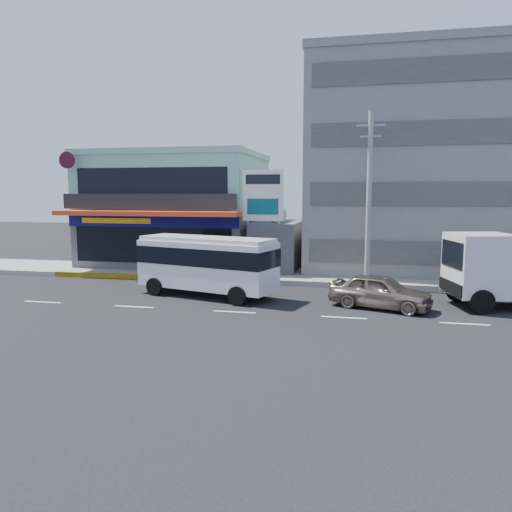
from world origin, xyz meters
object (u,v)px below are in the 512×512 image
at_px(concrete_building, 428,170).
at_px(motorcycle_rider, 199,270).
at_px(satellite_dish, 276,221).
at_px(shop_building, 178,212).
at_px(billboard, 263,201).
at_px(sedan, 380,291).
at_px(utility_pole_near, 369,198).
at_px(minibus, 207,261).

xyz_separation_m(concrete_building, motorcycle_rider, (-14.00, -8.20, -6.20)).
bearing_deg(concrete_building, motorcycle_rider, -149.64).
height_order(concrete_building, satellite_dish, concrete_building).
distance_m(satellite_dish, motorcycle_rider, 6.43).
relative_size(shop_building, billboard, 1.80).
xyz_separation_m(concrete_building, sedan, (-3.40, -12.80, -6.18)).
relative_size(concrete_building, utility_pole_near, 1.60).
height_order(utility_pole_near, minibus, utility_pole_near).
height_order(shop_building, satellite_dish, shop_building).
bearing_deg(sedan, utility_pole_near, 25.54).
distance_m(shop_building, sedan, 19.00).
relative_size(minibus, motorcycle_rider, 3.24).
bearing_deg(satellite_dish, sedan, -53.14).
xyz_separation_m(utility_pole_near, minibus, (-8.32, -4.26, -3.27)).
distance_m(satellite_dish, billboard, 2.31).
height_order(shop_building, sedan, shop_building).
relative_size(shop_building, satellite_dish, 8.27).
distance_m(concrete_building, satellite_dish, 11.30).
relative_size(billboard, sedan, 1.44).
xyz_separation_m(satellite_dish, minibus, (-2.32, -7.86, -1.70)).
bearing_deg(minibus, motorcycle_rider, 114.68).
relative_size(utility_pole_near, sedan, 2.08).
height_order(satellite_dish, billboard, billboard).
bearing_deg(shop_building, satellite_dish, -20.21).
relative_size(billboard, minibus, 0.87).
bearing_deg(billboard, sedan, -44.60).
bearing_deg(sedan, satellite_dish, 55.85).
bearing_deg(shop_building, billboard, -32.32).
distance_m(shop_building, minibus, 12.39).
height_order(satellite_dish, minibus, satellite_dish).
xyz_separation_m(satellite_dish, motorcycle_rider, (-4.00, -4.20, -2.77)).
bearing_deg(billboard, utility_pole_near, -15.48).
height_order(shop_building, utility_pole_near, utility_pole_near).
bearing_deg(satellite_dish, concrete_building, 21.80).
bearing_deg(concrete_building, utility_pole_near, -117.76).
distance_m(shop_building, concrete_building, 18.28).
height_order(minibus, sedan, minibus).
bearing_deg(minibus, concrete_building, 43.91).
xyz_separation_m(billboard, sedan, (7.10, -7.00, -4.11)).
bearing_deg(sedan, billboard, 64.39).
relative_size(satellite_dish, utility_pole_near, 0.15).
bearing_deg(utility_pole_near, shop_building, 154.94).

